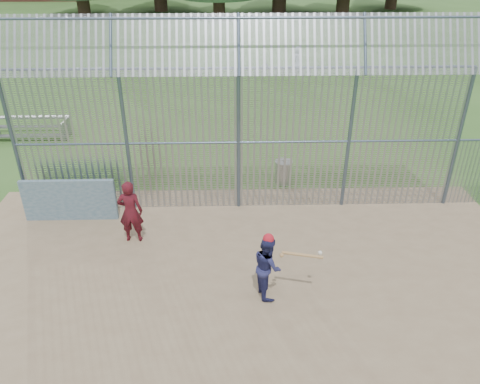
{
  "coord_description": "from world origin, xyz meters",
  "views": [
    {
      "loc": [
        -0.27,
        -8.18,
        6.93
      ],
      "look_at": [
        0.0,
        2.0,
        1.3
      ],
      "focal_mm": 35.0,
      "sensor_mm": 36.0,
      "label": 1
    }
  ],
  "objects_px": {
    "dugout_wall": "(69,200)",
    "bleacher": "(29,127)",
    "batter": "(267,266)",
    "trash_can": "(283,172)",
    "onlooker": "(130,212)"
  },
  "relations": [
    {
      "from": "dugout_wall",
      "to": "bleacher",
      "type": "xyz_separation_m",
      "value": [
        -3.33,
        6.06,
        -0.21
      ]
    },
    {
      "from": "batter",
      "to": "bleacher",
      "type": "relative_size",
      "value": 0.48
    },
    {
      "from": "batter",
      "to": "trash_can",
      "type": "relative_size",
      "value": 1.77
    },
    {
      "from": "batter",
      "to": "trash_can",
      "type": "height_order",
      "value": "batter"
    },
    {
      "from": "dugout_wall",
      "to": "bleacher",
      "type": "distance_m",
      "value": 6.92
    },
    {
      "from": "dugout_wall",
      "to": "batter",
      "type": "xyz_separation_m",
      "value": [
        5.12,
        -3.18,
        0.12
      ]
    },
    {
      "from": "trash_can",
      "to": "bleacher",
      "type": "relative_size",
      "value": 0.27
    },
    {
      "from": "onlooker",
      "to": "bleacher",
      "type": "distance_m",
      "value": 8.81
    },
    {
      "from": "dugout_wall",
      "to": "onlooker",
      "type": "distance_m",
      "value": 2.15
    },
    {
      "from": "dugout_wall",
      "to": "trash_can",
      "type": "distance_m",
      "value": 6.38
    },
    {
      "from": "dugout_wall",
      "to": "batter",
      "type": "bearing_deg",
      "value": -31.78
    },
    {
      "from": "onlooker",
      "to": "dugout_wall",
      "type": "bearing_deg",
      "value": -28.28
    },
    {
      "from": "dugout_wall",
      "to": "onlooker",
      "type": "relative_size",
      "value": 1.48
    },
    {
      "from": "onlooker",
      "to": "bleacher",
      "type": "relative_size",
      "value": 0.56
    },
    {
      "from": "batter",
      "to": "bleacher",
      "type": "xyz_separation_m",
      "value": [
        -8.46,
        9.24,
        -0.33
      ]
    }
  ]
}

